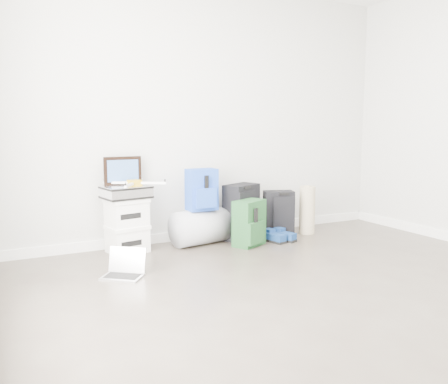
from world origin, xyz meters
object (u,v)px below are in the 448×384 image
briefcase (126,192)px  duffel_bag (201,227)px  large_suitcase (242,212)px  boxes_stack (127,225)px  laptop (124,270)px  carry_on (279,214)px

briefcase → duffel_bag: 0.88m
briefcase → large_suitcase: size_ratio=0.71×
duffel_bag → boxes_stack: bearing=167.7°
boxes_stack → laptop: size_ratio=1.36×
large_suitcase → carry_on: size_ratio=1.19×
boxes_stack → briefcase: bearing=0.0°
duffel_bag → large_suitcase: bearing=-10.6°
briefcase → carry_on: (1.70, -0.11, -0.34)m
boxes_stack → briefcase: 0.33m
boxes_stack → laptop: bearing=-118.1°
briefcase → laptop: bearing=-117.5°
large_suitcase → carry_on: large_suitcase is taller
briefcase → duffel_bag: size_ratio=0.72×
duffel_bag → carry_on: 0.93m
boxes_stack → duffel_bag: bearing=-13.8°
large_suitcase → laptop: size_ratio=1.54×
duffel_bag → laptop: 1.22m
boxes_stack → carry_on: 1.70m
duffel_bag → carry_on: carry_on is taller
carry_on → boxes_stack: bearing=-163.6°
large_suitcase → boxes_stack: bearing=152.8°
duffel_bag → laptop: duffel_bag is taller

